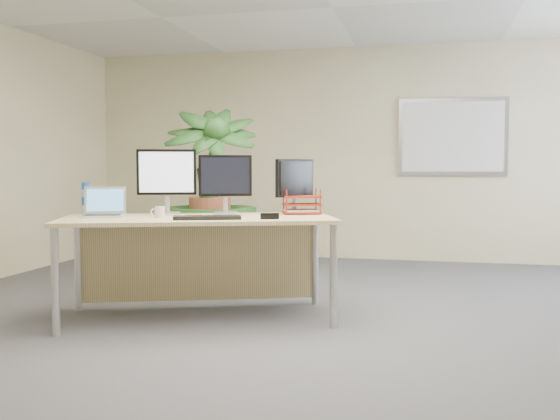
% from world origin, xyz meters
% --- Properties ---
extents(floor, '(8.00, 8.00, 0.00)m').
position_xyz_m(floor, '(0.00, 0.00, 0.00)').
color(floor, '#424146').
rests_on(floor, ground).
extents(back_wall, '(7.00, 0.04, 2.70)m').
position_xyz_m(back_wall, '(0.00, 4.00, 1.35)').
color(back_wall, beige).
rests_on(back_wall, floor).
extents(whiteboard, '(1.30, 0.04, 0.95)m').
position_xyz_m(whiteboard, '(1.20, 3.97, 1.55)').
color(whiteboard, '#A5A5AA').
rests_on(whiteboard, back_wall).
extents(desk, '(2.25, 1.53, 0.80)m').
position_xyz_m(desk, '(-0.85, 0.63, 0.63)').
color(desk, tan).
rests_on(desk, floor).
extents(floor_plant, '(1.07, 1.07, 1.50)m').
position_xyz_m(floor_plant, '(-1.13, 1.67, 0.75)').
color(floor_plant, '#153A15').
rests_on(floor_plant, floor).
extents(monitor_left, '(0.46, 0.22, 0.53)m').
position_xyz_m(monitor_left, '(-1.14, 0.69, 1.10)').
color(monitor_left, '#BCBCC1').
rests_on(monitor_left, desk).
extents(monitor_right, '(0.42, 0.20, 0.48)m').
position_xyz_m(monitor_right, '(-0.70, 0.87, 1.07)').
color(monitor_right, '#BCBCC1').
rests_on(monitor_right, desk).
extents(monitor_dark, '(0.25, 0.36, 0.45)m').
position_xyz_m(monitor_dark, '(-0.17, 1.08, 1.06)').
color(monitor_dark, '#BCBCC1').
rests_on(monitor_dark, desk).
extents(laptop, '(0.40, 0.38, 0.23)m').
position_xyz_m(laptop, '(-1.54, 0.39, 0.86)').
color(laptop, silver).
rests_on(laptop, desk).
extents(keyboard, '(0.52, 0.32, 0.03)m').
position_xyz_m(keyboard, '(-0.67, 0.34, 0.81)').
color(keyboard, black).
rests_on(keyboard, desk).
extents(coffee_mug, '(0.11, 0.08, 0.08)m').
position_xyz_m(coffee_mug, '(-1.08, 0.40, 0.84)').
color(coffee_mug, silver).
rests_on(coffee_mug, desk).
extents(spiral_notebook, '(0.34, 0.31, 0.01)m').
position_xyz_m(spiral_notebook, '(-0.84, 0.51, 0.80)').
color(spiral_notebook, silver).
rests_on(spiral_notebook, desk).
extents(orange_pen, '(0.12, 0.08, 0.01)m').
position_xyz_m(orange_pen, '(-0.85, 0.52, 0.82)').
color(orange_pen, orange).
rests_on(orange_pen, spiral_notebook).
extents(yellow_highlighter, '(0.11, 0.03, 0.01)m').
position_xyz_m(yellow_highlighter, '(-0.63, 0.55, 0.80)').
color(yellow_highlighter, yellow).
rests_on(yellow_highlighter, desk).
extents(water_bottle, '(0.07, 0.07, 0.26)m').
position_xyz_m(water_bottle, '(-1.76, 0.50, 0.92)').
color(water_bottle, silver).
rests_on(water_bottle, desk).
extents(letter_tray, '(0.36, 0.32, 0.14)m').
position_xyz_m(letter_tray, '(-0.10, 1.03, 0.86)').
color(letter_tray, maroon).
rests_on(letter_tray, desk).
extents(stapler, '(0.14, 0.08, 0.05)m').
position_xyz_m(stapler, '(-0.23, 0.46, 0.82)').
color(stapler, black).
rests_on(stapler, desk).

